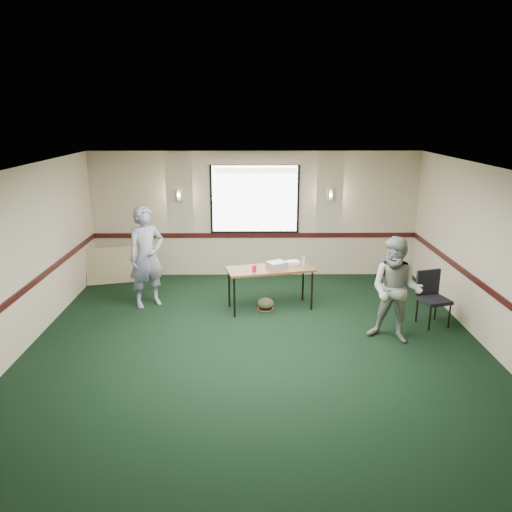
{
  "coord_description": "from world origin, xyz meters",
  "views": [
    {
      "loc": [
        -0.08,
        -6.55,
        3.45
      ],
      "look_at": [
        0.0,
        1.3,
        1.2
      ],
      "focal_mm": 35.0,
      "sensor_mm": 36.0,
      "label": 1
    }
  ],
  "objects_px": {
    "folding_table": "(270,271)",
    "person_left": "(147,257)",
    "conference_chair": "(431,293)",
    "projector": "(277,265)",
    "person_right": "(396,290)"
  },
  "relations": [
    {
      "from": "folding_table",
      "to": "person_left",
      "type": "xyz_separation_m",
      "value": [
        -2.25,
        0.19,
        0.21
      ]
    },
    {
      "from": "conference_chair",
      "to": "person_left",
      "type": "xyz_separation_m",
      "value": [
        -4.94,
        0.87,
        0.4
      ]
    },
    {
      "from": "folding_table",
      "to": "projector",
      "type": "relative_size",
      "value": 5.28
    },
    {
      "from": "projector",
      "to": "person_left",
      "type": "height_order",
      "value": "person_left"
    },
    {
      "from": "projector",
      "to": "person_right",
      "type": "bearing_deg",
      "value": -68.99
    },
    {
      "from": "conference_chair",
      "to": "person_left",
      "type": "relative_size",
      "value": 0.49
    },
    {
      "from": "folding_table",
      "to": "projector",
      "type": "distance_m",
      "value": 0.16
    },
    {
      "from": "folding_table",
      "to": "person_right",
      "type": "xyz_separation_m",
      "value": [
        1.88,
        -1.35,
        0.11
      ]
    },
    {
      "from": "person_left",
      "to": "person_right",
      "type": "relative_size",
      "value": 1.12
    },
    {
      "from": "conference_chair",
      "to": "person_right",
      "type": "bearing_deg",
      "value": -156.0
    },
    {
      "from": "person_left",
      "to": "person_right",
      "type": "height_order",
      "value": "person_left"
    },
    {
      "from": "person_left",
      "to": "person_right",
      "type": "xyz_separation_m",
      "value": [
        4.13,
        -1.54,
        -0.1
      ]
    },
    {
      "from": "folding_table",
      "to": "projector",
      "type": "bearing_deg",
      "value": 5.12
    },
    {
      "from": "projector",
      "to": "person_left",
      "type": "xyz_separation_m",
      "value": [
        -2.37,
        0.16,
        0.11
      ]
    },
    {
      "from": "conference_chair",
      "to": "person_right",
      "type": "xyz_separation_m",
      "value": [
        -0.81,
        -0.67,
        0.3
      ]
    }
  ]
}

